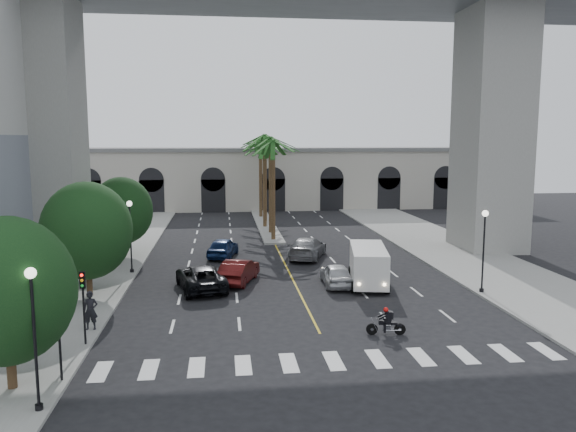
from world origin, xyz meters
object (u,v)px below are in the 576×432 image
object	(u,v)px
lamp_post_left_far	(130,230)
car_c	(201,277)
cargo_van	(368,264)
car_e	(223,247)
car_b	(239,271)
car_a	(336,274)
pedestrian_a	(91,310)
lamp_post_right	(484,244)
motorcycle_rider	(387,322)
traffic_signal_far	(83,295)
lamp_post_left_near	(34,327)
pedestrian_b	(29,288)
car_d	(307,248)
traffic_signal_near	(59,323)

from	to	relation	value
lamp_post_left_far	car_c	bearing A→B (deg)	-43.20
car_c	cargo_van	size ratio (longest dim) A/B	0.92
car_e	car_b	bearing A→B (deg)	110.31
car_a	pedestrian_a	xyz separation A→B (m)	(-14.20, -7.59, 0.39)
lamp_post_right	car_b	distance (m)	16.05
motorcycle_rider	car_a	size ratio (longest dim) A/B	0.45
traffic_signal_far	pedestrian_a	size ratio (longest dim) A/B	1.85
lamp_post_right	pedestrian_a	size ratio (longest dim) A/B	2.71
car_c	car_e	bearing A→B (deg)	-110.23
car_e	lamp_post_left_near	bearing A→B (deg)	89.13
lamp_post_left_far	lamp_post_right	xyz separation A→B (m)	(22.80, -8.00, 0.00)
lamp_post_left_far	car_c	distance (m)	7.44
traffic_signal_far	pedestrian_b	world-z (taller)	traffic_signal_far
lamp_post_left_far	lamp_post_right	world-z (taller)	same
car_c	car_d	world-z (taller)	car_d
lamp_post_left_near	cargo_van	xyz separation A→B (m)	(16.23, 16.00, -1.80)
lamp_post_right	car_e	bearing A→B (deg)	140.91
lamp_post_left_near	lamp_post_left_far	bearing A→B (deg)	90.00
lamp_post_right	lamp_post_left_far	bearing A→B (deg)	160.67
pedestrian_a	pedestrian_b	world-z (taller)	pedestrian_a
lamp_post_right	car_d	world-z (taller)	lamp_post_right
lamp_post_left_near	car_e	distance (m)	27.10
motorcycle_rider	pedestrian_a	bearing A→B (deg)	179.04
traffic_signal_far	pedestrian_a	xyz separation A→B (m)	(-0.20, 2.10, -1.37)
lamp_post_left_far	pedestrian_b	size ratio (longest dim) A/B	2.78
car_c	cargo_van	bearing A→B (deg)	167.12
traffic_signal_far	pedestrian_a	distance (m)	2.51
lamp_post_right	car_d	size ratio (longest dim) A/B	0.91
car_d	pedestrian_a	size ratio (longest dim) A/B	2.99
traffic_signal_near	car_a	bearing A→B (deg)	44.36
lamp_post_right	car_b	xyz separation A→B (m)	(-15.16, 4.68, -2.41)
lamp_post_left_near	lamp_post_left_far	xyz separation A→B (m)	(0.00, 21.00, 0.00)
traffic_signal_near	traffic_signal_far	size ratio (longest dim) A/B	1.00
traffic_signal_near	car_b	xyz separation A→B (m)	(7.54, 15.18, -1.70)
pedestrian_b	lamp_post_right	bearing A→B (deg)	31.34
cargo_van	pedestrian_a	size ratio (longest dim) A/B	3.19
lamp_post_right	car_a	distance (m)	9.59
traffic_signal_near	car_c	world-z (taller)	traffic_signal_near
car_a	pedestrian_b	distance (m)	18.99
lamp_post_left_far	car_e	distance (m)	8.71
car_c	car_e	xyz separation A→B (m)	(1.46, 9.99, 0.00)
pedestrian_b	car_d	bearing A→B (deg)	64.65
traffic_signal_far	cargo_van	world-z (taller)	traffic_signal_far
lamp_post_left_near	cargo_van	distance (m)	22.86
lamp_post_left_far	car_d	xyz separation A→B (m)	(13.48, 3.99, -2.36)
car_b	car_d	bearing A→B (deg)	-110.66
car_b	cargo_van	distance (m)	8.78
car_b	cargo_van	bearing A→B (deg)	-173.06
motorcycle_rider	lamp_post_right	bearing A→B (deg)	46.11
lamp_post_right	pedestrian_a	distance (m)	23.41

